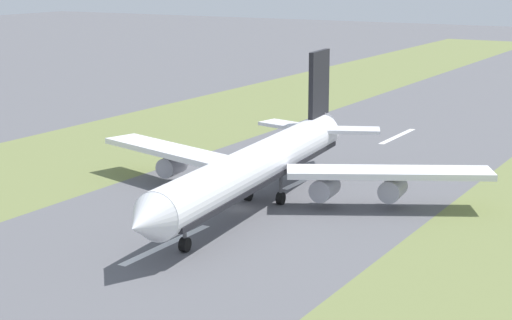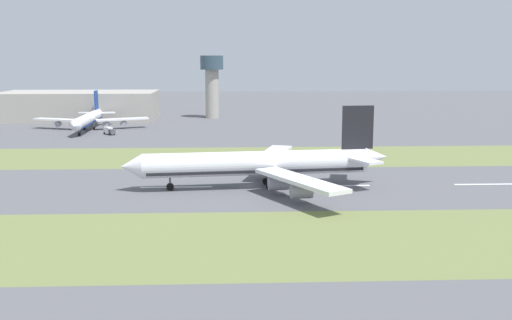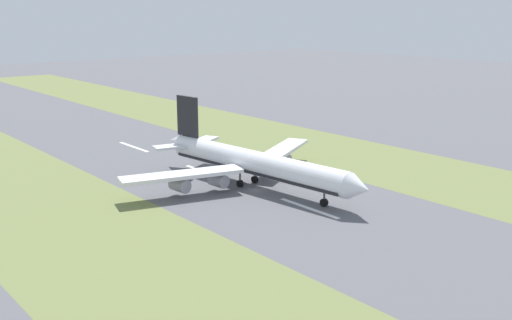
{
  "view_description": "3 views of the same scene",
  "coord_description": "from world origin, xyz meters",
  "px_view_note": "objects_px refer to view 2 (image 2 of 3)",
  "views": [
    {
      "loc": [
        -60.41,
        100.53,
        33.88
      ],
      "look_at": [
        -1.31,
        -1.82,
        7.0
      ],
      "focal_mm": 60.0,
      "sensor_mm": 36.0,
      "label": 1
    },
    {
      "loc": [
        -147.43,
        4.51,
        32.71
      ],
      "look_at": [
        -1.31,
        -1.82,
        7.0
      ],
      "focal_mm": 42.0,
      "sensor_mm": 36.0,
      "label": 2
    },
    {
      "loc": [
        89.8,
        107.71,
        42.7
      ],
      "look_at": [
        -1.31,
        -1.82,
        7.0
      ],
      "focal_mm": 42.0,
      "sensor_mm": 36.0,
      "label": 3
    }
  ],
  "objects_px": {
    "airplane_parked_apron": "(88,119)",
    "service_truck": "(109,131)",
    "control_tower": "(212,80)",
    "airplane_main_jet": "(264,164)",
    "terminal_building": "(80,106)"
  },
  "relations": [
    {
      "from": "control_tower",
      "to": "service_truck",
      "type": "xyz_separation_m",
      "value": [
        -65.21,
        41.03,
        -18.35
      ]
    },
    {
      "from": "airplane_parked_apron",
      "to": "control_tower",
      "type": "bearing_deg",
      "value": -47.17
    },
    {
      "from": "terminal_building",
      "to": "service_truck",
      "type": "height_order",
      "value": "terminal_building"
    },
    {
      "from": "airplane_main_jet",
      "to": "terminal_building",
      "type": "height_order",
      "value": "airplane_main_jet"
    },
    {
      "from": "control_tower",
      "to": "service_truck",
      "type": "height_order",
      "value": "control_tower"
    },
    {
      "from": "terminal_building",
      "to": "control_tower",
      "type": "distance_m",
      "value": 68.75
    },
    {
      "from": "control_tower",
      "to": "airplane_parked_apron",
      "type": "xyz_separation_m",
      "value": [
        -49.27,
        53.16,
        -15.16
      ]
    },
    {
      "from": "terminal_building",
      "to": "control_tower",
      "type": "bearing_deg",
      "value": -85.07
    },
    {
      "from": "terminal_building",
      "to": "airplane_parked_apron",
      "type": "bearing_deg",
      "value": -161.99
    },
    {
      "from": "control_tower",
      "to": "service_truck",
      "type": "relative_size",
      "value": 5.44
    },
    {
      "from": "airplane_main_jet",
      "to": "control_tower",
      "type": "bearing_deg",
      "value": 5.96
    },
    {
      "from": "airplane_parked_apron",
      "to": "service_truck",
      "type": "height_order",
      "value": "airplane_parked_apron"
    },
    {
      "from": "control_tower",
      "to": "airplane_main_jet",
      "type": "bearing_deg",
      "value": -174.04
    },
    {
      "from": "control_tower",
      "to": "terminal_building",
      "type": "bearing_deg",
      "value": 94.93
    },
    {
      "from": "airplane_parked_apron",
      "to": "service_truck",
      "type": "relative_size",
      "value": 9.05
    }
  ]
}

